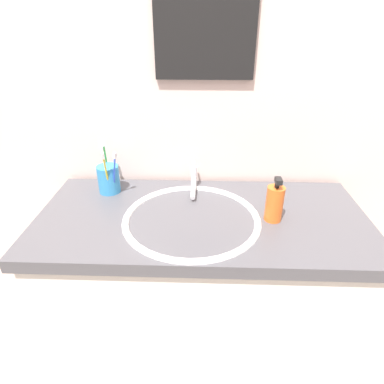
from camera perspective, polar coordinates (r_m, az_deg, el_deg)
ground_plane at (r=1.78m, az=1.29°, el=-28.63°), size 6.00×6.00×0.00m
tiled_wall_back at (r=1.32m, az=2.09°, el=15.56°), size 2.36×0.04×2.40m
vanity_counter at (r=1.43m, az=1.49°, el=-18.93°), size 1.16×0.54×0.88m
sink_basin at (r=1.15m, az=-0.05°, el=-6.54°), size 0.48×0.48×0.12m
faucet at (r=1.29m, az=0.30°, el=1.97°), size 0.02×0.17×0.10m
toothbrush_cup at (r=1.32m, az=-14.34°, el=2.20°), size 0.08×0.08×0.11m
toothbrush_white at (r=1.32m, az=-15.10°, el=5.01°), size 0.03×0.03×0.19m
toothbrush_blue at (r=1.26m, az=-13.40°, el=3.67°), size 0.04×0.04×0.18m
toothbrush_green at (r=1.34m, az=-14.75°, el=5.27°), size 0.03×0.05×0.19m
toothbrush_yellow at (r=1.25m, az=-14.78°, el=3.54°), size 0.01×0.05×0.19m
soap_dispenser at (r=1.12m, az=14.23°, el=-1.87°), size 0.06×0.06×0.16m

